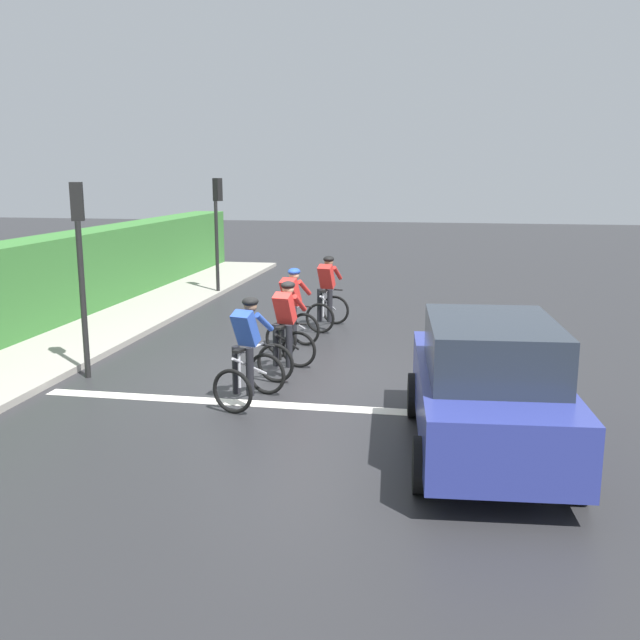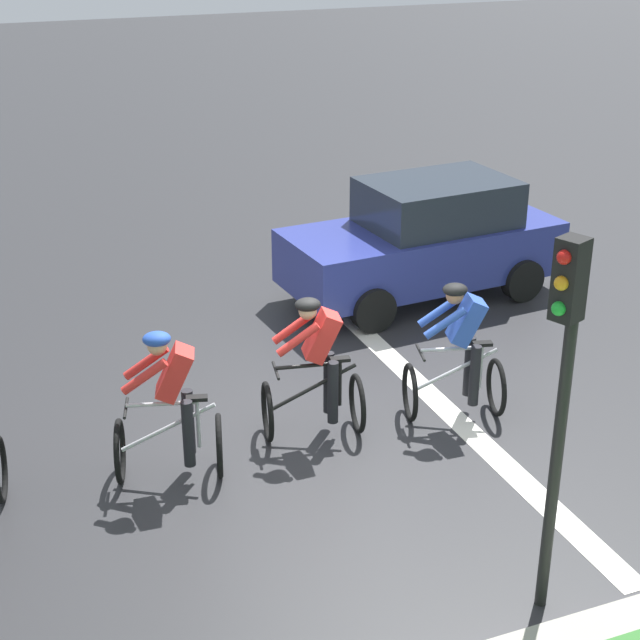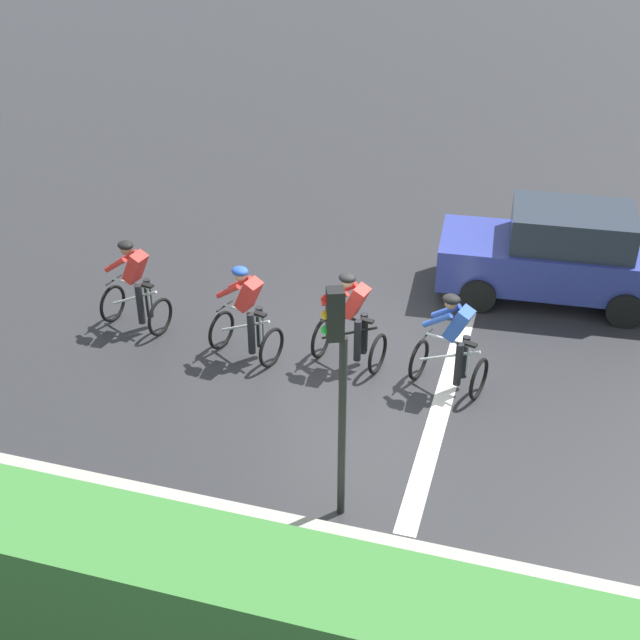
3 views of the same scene
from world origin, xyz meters
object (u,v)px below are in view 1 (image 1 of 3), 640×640
cyclist_mid (286,331)px  traffic_light_near_crossing (80,249)px  cyclist_fourth (248,354)px  car_navy (487,387)px  traffic_light_far_junction (217,218)px  cyclist_second (292,312)px  cyclist_lead (327,294)px

cyclist_mid → traffic_light_near_crossing: size_ratio=0.50×
cyclist_fourth → traffic_light_near_crossing: size_ratio=0.50×
car_navy → traffic_light_far_junction: size_ratio=1.26×
cyclist_mid → cyclist_fourth: bearing=-97.3°
cyclist_second → cyclist_mid: (0.27, -1.69, 0.00)m
cyclist_lead → cyclist_second: size_ratio=1.00×
car_navy → cyclist_lead: bearing=114.9°
cyclist_second → traffic_light_near_crossing: bearing=-142.8°
cyclist_lead → car_navy: (3.19, -6.88, 0.08)m
cyclist_fourth → traffic_light_far_junction: bearing=110.6°
cyclist_mid → traffic_light_far_junction: size_ratio=0.50×
car_navy → traffic_light_near_crossing: traffic_light_near_crossing is taller
traffic_light_near_crossing → cyclist_second: bearing=37.2°
cyclist_mid → car_navy: bearing=-42.9°
cyclist_mid → cyclist_fourth: 1.68m
cyclist_second → traffic_light_far_junction: traffic_light_far_junction is taller
traffic_light_near_crossing → traffic_light_far_junction: size_ratio=1.00×
cyclist_second → car_navy: car_navy is taller
cyclist_lead → cyclist_fourth: bearing=-92.9°
car_navy → traffic_light_far_junction: bearing=122.9°
cyclist_mid → car_navy: (3.26, -3.02, 0.08)m
car_navy → traffic_light_near_crossing: bearing=160.6°
cyclist_lead → traffic_light_far_junction: bearing=133.9°
traffic_light_near_crossing → cyclist_lead: bearing=52.7°
cyclist_second → car_navy: bearing=-53.2°
cyclist_second → traffic_light_far_junction: 7.28m
cyclist_mid → cyclist_fourth: same height
cyclist_fourth → traffic_light_far_junction: traffic_light_far_junction is taller
traffic_light_near_crossing → car_navy: bearing=-19.4°
cyclist_lead → cyclist_fourth: 5.53m
cyclist_mid → traffic_light_near_crossing: 3.75m
cyclist_lead → cyclist_mid: 3.86m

